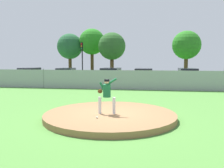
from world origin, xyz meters
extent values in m
plane|color=#4C8438|center=(0.00, 6.00, 0.00)|extent=(80.00, 80.00, 0.00)
cube|color=#2B2B2D|center=(0.00, 14.50, 0.00)|extent=(44.00, 7.00, 0.01)
cylinder|color=olive|center=(0.00, 0.00, 0.12)|extent=(5.61, 5.61, 0.24)
cylinder|color=silver|center=(-0.40, -0.21, 0.59)|extent=(0.13, 0.13, 0.71)
cylinder|color=silver|center=(0.20, -0.18, 0.59)|extent=(0.13, 0.13, 0.71)
cylinder|color=#145933|center=(-0.10, -0.19, 1.21)|extent=(0.32, 0.32, 0.54)
cylinder|color=#145933|center=(0.08, -0.19, 1.58)|extent=(0.49, 0.11, 0.36)
cylinder|color=#145933|center=(-0.28, -0.19, 1.35)|extent=(0.28, 0.10, 0.46)
ellipsoid|color=#4C2D14|center=(-0.40, -0.14, 1.18)|extent=(0.20, 0.12, 0.18)
sphere|color=tan|center=(-0.10, -0.19, 1.58)|extent=(0.20, 0.20, 0.20)
cylinder|color=black|center=(-0.10, -0.19, 1.65)|extent=(0.21, 0.21, 0.09)
sphere|color=white|center=(-0.34, -1.03, 0.27)|extent=(0.07, 0.07, 0.07)
cube|color=gray|center=(0.00, 10.00, 0.81)|extent=(38.22, 0.03, 1.62)
cylinder|color=slate|center=(-7.64, 10.00, 0.86)|extent=(0.07, 0.07, 1.72)
cube|color=#146066|center=(-7.05, 14.12, 0.65)|extent=(2.02, 4.21, 0.67)
cube|color=black|center=(-7.05, 14.12, 1.31)|extent=(1.74, 2.36, 0.64)
cylinder|color=black|center=(-7.15, 15.39, 0.32)|extent=(1.82, 0.77, 0.64)
cylinder|color=black|center=(-6.95, 12.86, 0.32)|extent=(1.82, 0.77, 0.64)
cube|color=#161E4C|center=(-2.32, 14.41, 0.65)|extent=(2.14, 4.75, 0.65)
cube|color=black|center=(-2.32, 14.41, 1.31)|extent=(1.86, 2.65, 0.68)
cylinder|color=black|center=(-2.24, 15.85, 0.32)|extent=(1.96, 0.75, 0.64)
cylinder|color=black|center=(-2.41, 12.98, 0.32)|extent=(1.96, 0.75, 0.64)
cube|color=slate|center=(5.34, 14.70, 0.69)|extent=(1.88, 4.07, 0.73)
cube|color=black|center=(5.34, 14.70, 1.35)|extent=(1.69, 2.25, 0.60)
cylinder|color=black|center=(5.31, 15.95, 0.32)|extent=(1.86, 0.68, 0.64)
cylinder|color=black|center=(5.37, 13.45, 0.32)|extent=(1.86, 0.68, 0.64)
cube|color=tan|center=(1.02, 14.43, 0.67)|extent=(1.85, 4.13, 0.70)
cube|color=black|center=(1.02, 14.43, 1.32)|extent=(1.70, 2.27, 0.61)
cylinder|color=black|center=(1.02, 15.71, 0.32)|extent=(1.90, 0.64, 0.64)
cylinder|color=black|center=(1.02, 13.15, 0.32)|extent=(1.90, 0.64, 0.64)
cube|color=silver|center=(-11.57, 14.92, 0.68)|extent=(1.99, 4.22, 0.72)
cube|color=black|center=(-11.57, 14.92, 1.32)|extent=(1.75, 2.36, 0.56)
cylinder|color=black|center=(-11.50, 16.20, 0.32)|extent=(1.86, 0.74, 0.64)
cylinder|color=black|center=(-11.64, 13.64, 0.32)|extent=(1.86, 0.74, 0.64)
cone|color=orange|center=(3.23, 16.44, 0.28)|extent=(0.32, 0.32, 0.55)
cube|color=black|center=(3.23, 16.44, 0.02)|extent=(0.40, 0.40, 0.03)
cylinder|color=black|center=(-6.48, 18.32, 2.27)|extent=(0.14, 0.14, 4.55)
cube|color=black|center=(-6.48, 18.14, 4.10)|extent=(0.28, 0.24, 0.90)
sphere|color=red|center=(-6.48, 18.02, 4.37)|extent=(0.18, 0.18, 0.18)
sphere|color=orange|center=(-6.48, 18.02, 4.10)|extent=(0.18, 0.18, 0.18)
sphere|color=green|center=(-6.48, 18.02, 3.83)|extent=(0.18, 0.18, 0.18)
cylinder|color=#4C331E|center=(-10.10, 24.37, 1.57)|extent=(0.48, 0.48, 3.14)
sphere|color=#235831|center=(-10.10, 24.37, 4.45)|extent=(3.73, 3.73, 3.73)
cylinder|color=#4C331E|center=(-6.83, 24.74, 1.89)|extent=(0.47, 0.47, 3.79)
sphere|color=#267B1E|center=(-6.83, 24.74, 5.11)|extent=(3.79, 3.79, 3.79)
cylinder|color=#4C331E|center=(-3.43, 22.00, 1.51)|extent=(0.50, 0.50, 3.01)
sphere|color=#2A5924|center=(-3.43, 22.00, 4.29)|extent=(3.65, 3.65, 3.65)
cylinder|color=#4C331E|center=(6.35, 23.25, 1.56)|extent=(0.50, 0.50, 3.11)
sphere|color=#28761F|center=(6.35, 23.25, 4.43)|extent=(3.75, 3.75, 3.75)
camera|label=1|loc=(1.67, -9.95, 2.50)|focal=38.53mm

